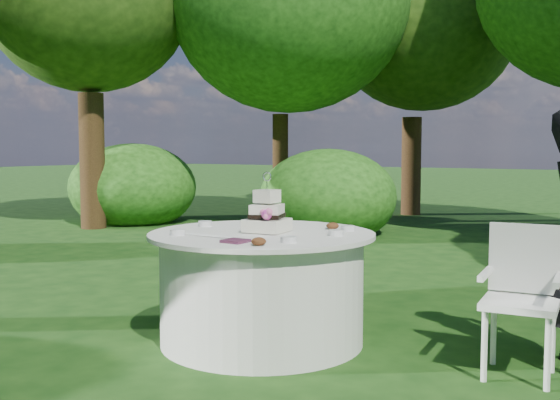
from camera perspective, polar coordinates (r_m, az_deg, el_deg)
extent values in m
plane|color=black|center=(4.68, -1.58, -12.22)|extent=(80.00, 80.00, 0.00)
cube|color=#4E213A|center=(4.04, -3.91, -3.58)|extent=(0.14, 0.14, 0.02)
ellipsoid|color=white|center=(4.34, -6.46, -3.07)|extent=(0.48, 0.07, 0.01)
cylinder|color=silver|center=(4.59, -1.59, -7.79)|extent=(1.40, 1.40, 0.74)
cylinder|color=silver|center=(4.52, -1.60, -3.02)|extent=(1.56, 1.56, 0.03)
cube|color=white|center=(4.51, -1.14, -2.20)|extent=(0.30, 0.30, 0.09)
cube|color=white|center=(4.50, -1.14, -0.93)|extent=(0.26, 0.26, 0.09)
cube|color=white|center=(4.49, -1.14, 0.34)|extent=(0.14, 0.14, 0.09)
cube|color=black|center=(4.50, -1.14, -1.38)|extent=(0.27, 0.27, 0.03)
sphere|color=#CD3CA4|center=(4.38, -1.18, -1.28)|extent=(0.07, 0.07, 0.07)
cylinder|color=white|center=(4.49, -1.14, 1.29)|extent=(0.01, 0.01, 0.05)
torus|color=silver|center=(4.48, -1.14, 2.06)|extent=(0.07, 0.02, 0.07)
cube|color=white|center=(4.13, 20.18, -8.46)|extent=(0.46, 0.46, 0.04)
cube|color=white|center=(4.27, 20.56, -4.77)|extent=(0.42, 0.09, 0.42)
cylinder|color=white|center=(4.04, 17.37, -12.03)|extent=(0.04, 0.04, 0.42)
cylinder|color=white|center=(4.01, 22.28, -12.32)|extent=(0.04, 0.04, 0.42)
cylinder|color=white|center=(4.37, 18.10, -10.80)|extent=(0.04, 0.04, 0.42)
cylinder|color=silver|center=(4.33, 22.63, -11.05)|extent=(0.04, 0.04, 0.42)
cube|color=white|center=(4.12, 17.46, -6.14)|extent=(0.08, 0.38, 0.04)
cube|color=white|center=(4.08, 23.05, -6.41)|extent=(0.08, 0.38, 0.04)
cylinder|color=silver|center=(4.42, -8.92, -2.78)|extent=(0.10, 0.10, 0.04)
cylinder|color=silver|center=(5.05, -1.95, -1.82)|extent=(0.10, 0.10, 0.04)
cylinder|color=silver|center=(4.89, -6.54, -2.05)|extent=(0.10, 0.10, 0.04)
cylinder|color=silver|center=(4.60, 5.91, -2.47)|extent=(0.10, 0.10, 0.04)
cylinder|color=silver|center=(4.35, 4.87, -2.87)|extent=(0.10, 0.10, 0.04)
cylinder|color=silver|center=(4.02, 0.75, -3.46)|extent=(0.10, 0.10, 0.04)
ellipsoid|color=#562D16|center=(4.70, 4.60, -2.25)|extent=(0.09, 0.09, 0.05)
ellipsoid|color=#562D16|center=(3.90, -1.87, -3.62)|extent=(0.09, 0.09, 0.05)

